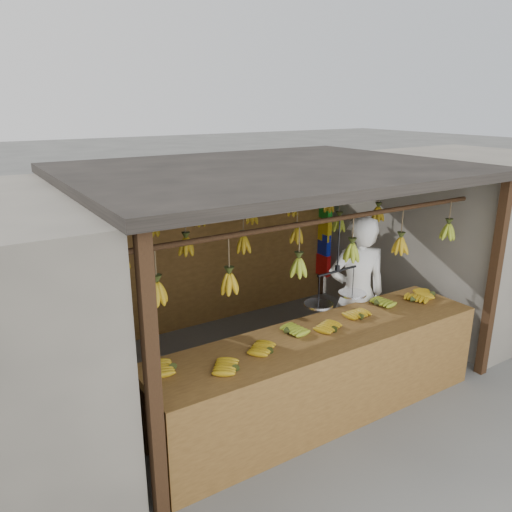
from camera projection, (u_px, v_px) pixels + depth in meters
ground at (269, 364)px, 6.09m from camera, size 80.00×80.00×0.00m
stall at (255, 200)px, 5.77m from camera, size 4.30×3.30×2.40m
neighbor_right at (466, 233)px, 7.58m from camera, size 3.00×3.00×2.30m
counter at (330, 355)px, 4.83m from camera, size 3.64×0.82×0.96m
hanging_bananas at (270, 236)px, 5.61m from camera, size 3.62×2.25×0.39m
balance_scale at (336, 295)px, 4.99m from camera, size 0.75×0.31×0.84m
vendor at (357, 295)px, 5.74m from camera, size 0.80×0.67×1.87m
bag_bundles at (324, 237)px, 7.87m from camera, size 0.08×0.26×1.28m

